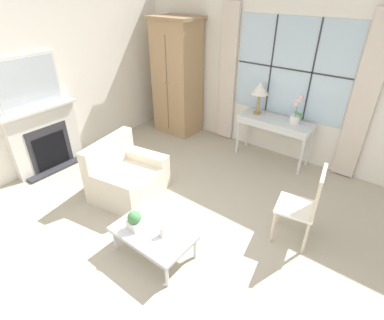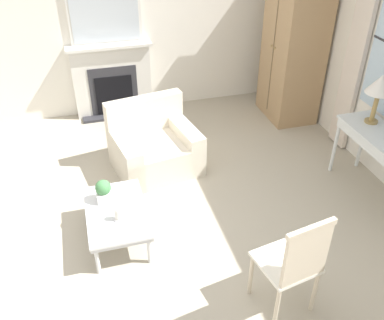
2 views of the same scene
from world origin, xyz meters
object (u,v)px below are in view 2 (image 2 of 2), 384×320
(table_lamp, at_px, (380,86))
(potted_plant_small, at_px, (104,191))
(armoire, at_px, (294,42))
(armchair_upholstered, at_px, (154,149))
(side_chair_wooden, at_px, (295,261))
(coffee_table, at_px, (116,214))
(pillar_candle, at_px, (118,214))
(fireplace, at_px, (112,75))

(table_lamp, distance_m, potted_plant_small, 3.13)
(armoire, bearing_deg, armchair_upholstered, -68.55)
(armchair_upholstered, relative_size, side_chair_wooden, 1.07)
(coffee_table, xyz_separation_m, pillar_candle, (0.14, 0.01, 0.10))
(side_chair_wooden, relative_size, pillar_candle, 7.08)
(table_lamp, height_order, armchair_upholstered, table_lamp)
(armoire, bearing_deg, coffee_table, -54.46)
(fireplace, height_order, pillar_candle, fireplace)
(armoire, xyz_separation_m, side_chair_wooden, (3.28, -1.57, -0.54))
(side_chair_wooden, bearing_deg, fireplace, -166.78)
(coffee_table, height_order, pillar_candle, pillar_candle)
(fireplace, xyz_separation_m, pillar_candle, (2.92, -0.30, -0.21))
(fireplace, height_order, coffee_table, fireplace)
(pillar_candle, bearing_deg, armoire, 127.40)
(armoire, bearing_deg, pillar_candle, -52.60)
(coffee_table, bearing_deg, pillar_candle, 3.61)
(side_chair_wooden, distance_m, coffee_table, 1.80)
(pillar_candle, bearing_deg, side_chair_wooden, 48.21)
(armoire, relative_size, pillar_candle, 15.37)
(side_chair_wooden, distance_m, potted_plant_small, 1.99)
(table_lamp, bearing_deg, potted_plant_small, -88.56)
(fireplace, distance_m, potted_plant_small, 2.63)
(armoire, distance_m, coffee_table, 3.58)
(armoire, relative_size, coffee_table, 2.44)
(armoire, xyz_separation_m, armchair_upholstered, (0.87, -2.23, -0.86))
(armchair_upholstered, height_order, coffee_table, armchair_upholstered)
(armoire, bearing_deg, potted_plant_small, -57.96)
(table_lamp, relative_size, pillar_candle, 3.86)
(armoire, distance_m, potted_plant_small, 3.51)
(armoire, xyz_separation_m, coffee_table, (2.03, -2.84, -0.82))
(fireplace, bearing_deg, side_chair_wooden, 13.22)
(armoire, height_order, potted_plant_small, armoire)
(armchair_upholstered, distance_m, coffee_table, 1.30)
(potted_plant_small, bearing_deg, side_chair_wooden, 42.92)
(side_chair_wooden, bearing_deg, armchair_upholstered, -164.86)
(armchair_upholstered, xyz_separation_m, pillar_candle, (1.29, -0.60, 0.15))
(fireplace, bearing_deg, coffee_table, -6.41)
(fireplace, distance_m, table_lamp, 3.69)
(side_chair_wooden, relative_size, potted_plant_small, 4.38)
(armoire, distance_m, armchair_upholstered, 2.54)
(fireplace, bearing_deg, pillar_candle, -5.95)
(coffee_table, xyz_separation_m, potted_plant_small, (-0.20, -0.09, 0.16))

